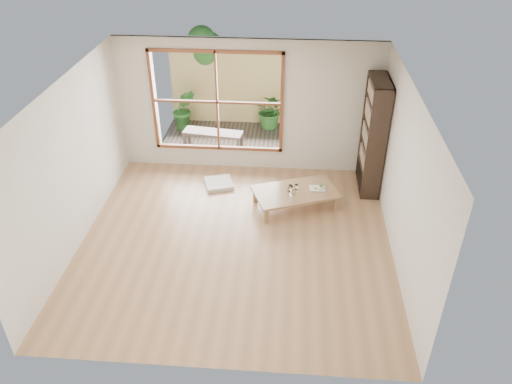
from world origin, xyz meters
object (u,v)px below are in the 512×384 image
at_px(low_table, 296,193).
at_px(bookshelf, 373,136).
at_px(garden_bench, 213,134).
at_px(food_tray, 318,188).

relative_size(low_table, bookshelf, 0.77).
height_order(low_table, bookshelf, bookshelf).
xyz_separation_m(bookshelf, garden_bench, (-3.15, 1.26, -0.70)).
bearing_deg(bookshelf, food_tray, -145.30).
xyz_separation_m(bookshelf, food_tray, (-0.96, -0.67, -0.72)).
bearing_deg(food_tray, bookshelf, 28.15).
bearing_deg(food_tray, low_table, -170.49).
relative_size(low_table, food_tray, 5.56).
bearing_deg(garden_bench, low_table, -40.84).
height_order(low_table, food_tray, food_tray).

